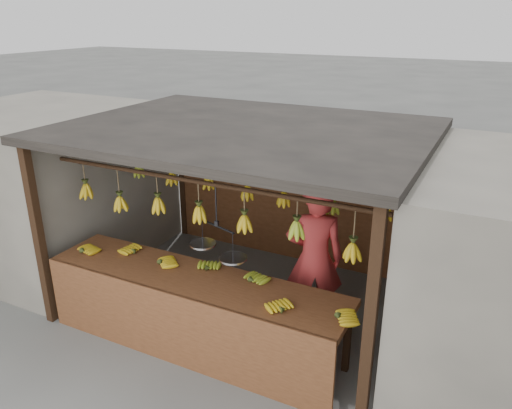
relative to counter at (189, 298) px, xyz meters
The scene contains 8 objects.
ground 1.42m from the counter, 86.84° to the left, with size 80.00×80.00×0.00m, color #5B5B57.
stall 2.01m from the counter, 87.50° to the left, with size 4.30×3.30×2.40m.
neighbor_left 3.77m from the counter, 160.80° to the left, with size 3.00×3.00×2.30m, color slate.
counter is the anchor object (origin of this frame).
hanging_bananas 1.52m from the counter, 86.73° to the left, with size 3.60×2.18×0.39m.
balance_scale 0.66m from the counter, 42.26° to the left, with size 0.76×0.44×0.78m.
vendor 1.53m from the counter, 45.23° to the left, with size 0.69×0.45×1.88m, color #BF3333.
bag_bundles 3.28m from the counter, 52.11° to the left, with size 0.08×0.26×1.17m.
Camera 1 is at (2.75, -5.16, 3.67)m, focal length 35.00 mm.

